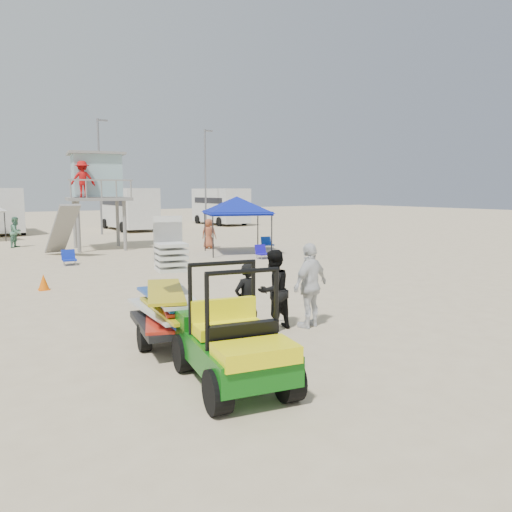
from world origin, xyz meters
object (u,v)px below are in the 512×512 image
man_left (246,301)px  surf_trailer (173,301)px  utility_cart (232,331)px  canopy_blue (237,199)px  lifeguard_tower (95,179)px

man_left → surf_trailer: bearing=-18.1°
surf_trailer → man_left: size_ratio=1.67×
surf_trailer → utility_cart: bearing=-90.1°
man_left → canopy_blue: size_ratio=0.43×
utility_cart → canopy_blue: 16.99m
utility_cart → man_left: bearing=53.2°
surf_trailer → canopy_blue: bearing=54.5°
surf_trailer → lifeguard_tower: size_ratio=0.55×
utility_cart → lifeguard_tower: 20.51m
utility_cart → surf_trailer: (0.00, 2.34, 0.04)m
surf_trailer → man_left: bearing=-11.2°
utility_cart → lifeguard_tower: bearing=80.5°
utility_cart → canopy_blue: bearing=59.1°
canopy_blue → surf_trailer: bearing=-125.5°
utility_cart → man_left: (1.52, 2.04, -0.08)m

